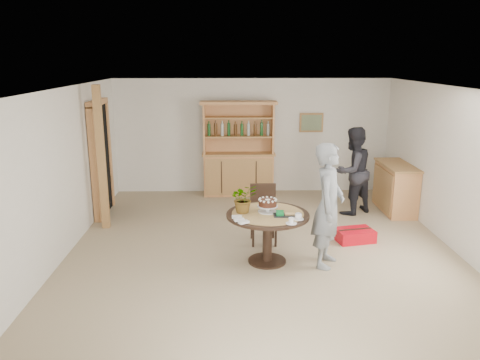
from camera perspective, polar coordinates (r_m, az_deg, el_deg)
name	(u,v)px	position (r m, az deg, el deg)	size (l,w,h in m)	color
ground	(262,253)	(7.33, 2.76, -8.87)	(7.00, 7.00, 0.00)	tan
room_shell	(264,142)	(6.83, 2.95, 4.66)	(6.04, 7.04, 2.52)	white
doorway	(101,157)	(9.21, -16.64, 2.67)	(0.13, 1.10, 2.18)	black
pine_post	(101,159)	(8.37, -16.55, 2.51)	(0.12, 0.12, 2.50)	#B57D4C
hutch	(239,164)	(10.19, -0.17, 2.01)	(1.62, 0.54, 2.04)	tan
sideboard	(396,188)	(9.61, 18.44, -0.88)	(0.54, 1.26, 0.94)	tan
dining_table	(268,223)	(6.81, 3.39, -5.28)	(1.20, 1.20, 0.76)	black
dining_chair	(263,210)	(7.62, 2.86, -3.63)	(0.43, 0.43, 0.95)	black
birthday_cake	(268,204)	(6.77, 3.39, -2.92)	(0.30, 0.30, 0.20)	white
flower_vase	(243,198)	(6.72, 0.42, -2.24)	(0.38, 0.33, 0.42)	#3F7233
gift_tray	(284,214)	(6.66, 5.34, -4.15)	(0.30, 0.20, 0.08)	black
coffee_cup_a	(298,217)	(6.53, 7.12, -4.46)	(0.15, 0.15, 0.09)	white
coffee_cup_b	(291,221)	(6.36, 6.27, -5.02)	(0.15, 0.15, 0.08)	white
napkins	(240,220)	(6.44, -0.01, -4.84)	(0.24, 0.33, 0.03)	white
teen_boy	(328,206)	(6.75, 10.72, -3.08)	(0.66, 0.43, 1.80)	slate
adult_person	(353,171)	(9.15, 13.56, 1.08)	(0.82, 0.64, 1.68)	black
red_suitcase	(354,235)	(7.96, 13.78, -6.55)	(0.67, 0.51, 0.21)	red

